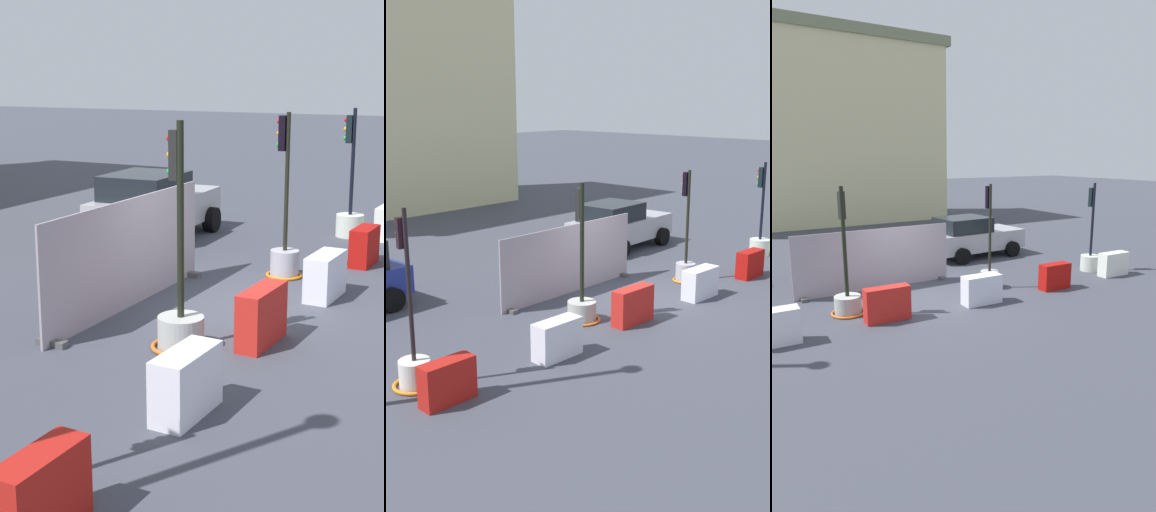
% 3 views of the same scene
% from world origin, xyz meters
% --- Properties ---
extents(ground_plane, '(120.00, 120.00, 0.00)m').
position_xyz_m(ground_plane, '(0.00, 0.00, 0.00)').
color(ground_plane, '#40424E').
extents(traffic_light_1, '(0.90, 0.90, 3.35)m').
position_xyz_m(traffic_light_1, '(-2.16, -0.12, 0.49)').
color(traffic_light_1, '#AFB0AB').
rests_on(traffic_light_1, ground_plane).
extents(traffic_light_2, '(0.74, 0.74, 3.25)m').
position_xyz_m(traffic_light_2, '(2.39, -0.07, 0.53)').
color(traffic_light_2, '#A9A5B1').
rests_on(traffic_light_2, ground_plane).
extents(traffic_light_3, '(0.68, 0.68, 3.15)m').
position_xyz_m(traffic_light_3, '(6.74, -0.20, 0.56)').
color(traffic_light_3, silver).
rests_on(traffic_light_3, ground_plane).
extents(construction_barrier_1, '(1.10, 0.47, 0.81)m').
position_xyz_m(construction_barrier_1, '(-4.14, -1.23, 0.41)').
color(construction_barrier_1, silver).
rests_on(construction_barrier_1, ground_plane).
extents(construction_barrier_2, '(1.17, 0.40, 0.88)m').
position_xyz_m(construction_barrier_2, '(-1.45, -1.12, 0.44)').
color(construction_barrier_2, red).
rests_on(construction_barrier_2, ground_plane).
extents(construction_barrier_3, '(1.13, 0.48, 0.82)m').
position_xyz_m(construction_barrier_3, '(1.32, -1.25, 0.41)').
color(construction_barrier_3, white).
rests_on(construction_barrier_3, ground_plane).
extents(construction_barrier_4, '(1.00, 0.42, 0.81)m').
position_xyz_m(construction_barrier_4, '(4.06, -1.26, 0.40)').
color(construction_barrier_4, '#B2110D').
rests_on(construction_barrier_4, ground_plane).
extents(construction_barrier_5, '(1.11, 0.44, 0.81)m').
position_xyz_m(construction_barrier_5, '(6.92, -1.11, 0.41)').
color(construction_barrier_5, white).
rests_on(construction_barrier_5, ground_plane).
extents(car_silver_hatchback, '(4.09, 2.37, 1.66)m').
position_xyz_m(car_silver_hatchback, '(4.32, 4.02, 0.83)').
color(car_silver_hatchback, '#AEADB3').
rests_on(car_silver_hatchback, ground_plane).
extents(building_main_facade, '(15.69, 6.48, 11.25)m').
position_xyz_m(building_main_facade, '(1.52, 17.65, 5.65)').
color(building_main_facade, beige).
rests_on(building_main_facade, ground_plane).
extents(site_fence_panel, '(4.99, 0.50, 1.90)m').
position_xyz_m(site_fence_panel, '(-0.70, 1.65, 0.91)').
color(site_fence_panel, '#A0949F').
rests_on(site_fence_panel, ground_plane).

